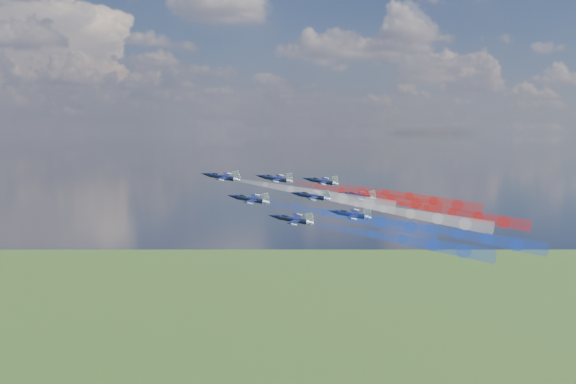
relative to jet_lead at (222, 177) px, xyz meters
name	(u,v)px	position (x,y,z in m)	size (l,w,h in m)	color
jet_lead	(222,177)	(0.00, 0.00, 0.00)	(8.86, 11.07, 2.95)	black
trail_lead	(316,194)	(23.17, -10.11, -4.11)	(3.69, 41.44, 3.69)	white
jet_inner_left	(250,199)	(4.36, -15.32, -4.63)	(8.86, 11.07, 2.95)	black
trail_inner_left	(353,218)	(27.53, -25.43, -8.74)	(3.69, 41.44, 3.69)	blue
jet_inner_right	(276,179)	(16.12, 5.48, -1.10)	(8.86, 11.07, 2.95)	black
trail_inner_right	(366,195)	(39.29, -4.64, -5.21)	(3.69, 41.44, 3.69)	red
jet_outer_left	(293,220)	(11.82, -27.78, -8.40)	(8.86, 11.07, 2.95)	black
trail_outer_left	(403,240)	(34.99, -37.89, -12.51)	(3.69, 41.44, 3.69)	blue
jet_center_third	(312,196)	(21.60, -11.20, -4.66)	(8.86, 11.07, 2.95)	black
trail_center_third	(410,214)	(44.77, -21.31, -8.77)	(3.69, 41.44, 3.69)	white
jet_outer_right	(322,181)	(31.09, 9.43, -2.39)	(8.86, 11.07, 2.95)	black
trail_outer_right	(409,197)	(54.26, -0.68, -6.50)	(3.69, 41.44, 3.69)	red
jet_rear_left	(351,215)	(27.48, -24.68, -8.08)	(8.86, 11.07, 2.95)	black
trail_rear_left	(458,234)	(50.65, -34.79, -12.19)	(3.69, 41.44, 3.69)	blue
jet_rear_right	(359,196)	(37.26, -4.24, -5.62)	(8.86, 11.07, 2.95)	black
trail_rear_right	(452,212)	(60.43, -14.35, -9.73)	(3.69, 41.44, 3.69)	red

